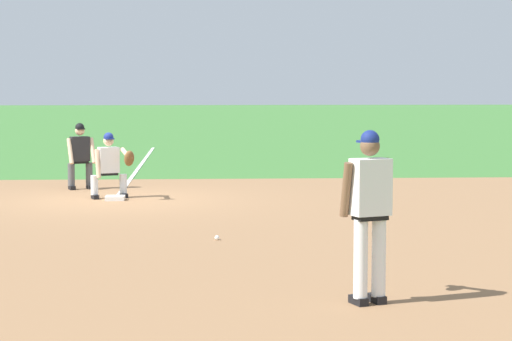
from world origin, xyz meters
TOP-DOWN VIEW (x-y plane):
  - ground_plane at (0.00, 0.00)m, footprint 160.00×160.00m
  - infield_dirt_patch at (-4.76, -1.76)m, footprint 18.00×18.00m
  - foul_line_stripe at (7.86, 0.00)m, footprint 15.72×0.10m
  - first_base_bag at (0.00, 0.00)m, footprint 0.38×0.38m
  - baseball at (-5.13, -1.96)m, footprint 0.07×0.07m
  - pitcher at (-9.48, -3.51)m, footprint 0.81×0.60m
  - first_baseman at (0.30, 0.11)m, footprint 0.85×0.95m
  - umpire at (2.09, 0.93)m, footprint 0.58×0.67m

SIDE VIEW (x-z plane):
  - ground_plane at x=0.00m, z-range 0.00..0.00m
  - infield_dirt_patch at x=-4.76m, z-range 0.00..0.01m
  - foul_line_stripe at x=7.86m, z-range 0.01..0.01m
  - baseball at x=-5.13m, z-range 0.00..0.07m
  - first_base_bag at x=0.00m, z-range 0.00..0.09m
  - first_baseman at x=0.30m, z-range 0.06..1.40m
  - umpire at x=2.09m, z-range 0.06..1.52m
  - pitcher at x=-9.48m, z-range 0.13..1.99m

